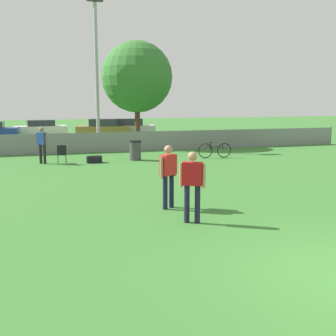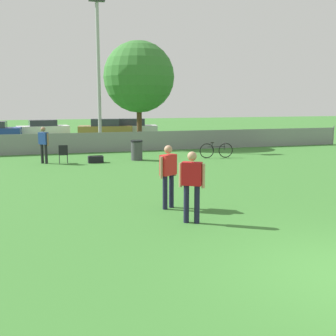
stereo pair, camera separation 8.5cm
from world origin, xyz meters
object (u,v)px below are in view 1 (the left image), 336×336
object	(u,v)px
player_thrower_red	(168,171)
bicycle_sideline	(215,150)
light_pole	(96,61)
parked_car_white	(41,128)
spectator_in_blue	(42,142)
parked_car_silver	(129,128)
trash_bin	(135,150)
gear_bag_sideline	(94,159)
parked_car_tan	(104,129)
tree_near_pole	(137,77)
player_defender_red	(192,181)
folding_chair_sideline	(62,153)

from	to	relation	value
player_thrower_red	bicycle_sideline	world-z (taller)	player_thrower_red
light_pole	parked_car_white	world-z (taller)	light_pole
spectator_in_blue	parked_car_silver	xyz separation A→B (m)	(6.64, 13.00, -0.30)
trash_bin	gear_bag_sideline	xyz separation A→B (m)	(-2.01, -0.30, -0.33)
gear_bag_sideline	parked_car_tan	distance (m)	13.29
player_thrower_red	parked_car_white	world-z (taller)	player_thrower_red
light_pole	player_thrower_red	distance (m)	14.93
parked_car_tan	parked_car_silver	world-z (taller)	parked_car_tan
tree_near_pole	gear_bag_sideline	bearing A→B (deg)	-118.59
trash_bin	player_defender_red	bearing A→B (deg)	-95.24
light_pole	spectator_in_blue	world-z (taller)	light_pole
player_thrower_red	trash_bin	distance (m)	9.32
folding_chair_sideline	gear_bag_sideline	world-z (taller)	folding_chair_sideline
bicycle_sideline	tree_near_pole	bearing A→B (deg)	116.41
gear_bag_sideline	parked_car_silver	distance (m)	14.10
light_pole	gear_bag_sideline	bearing A→B (deg)	-99.60
folding_chair_sideline	tree_near_pole	bearing A→B (deg)	-127.89
light_pole	parked_car_tan	bearing A→B (deg)	79.63
spectator_in_blue	tree_near_pole	bearing A→B (deg)	-90.12
parked_car_white	player_thrower_red	bearing A→B (deg)	-89.01
tree_near_pole	parked_car_tan	size ratio (longest dim) A/B	1.49
tree_near_pole	folding_chair_sideline	distance (m)	8.90
parked_car_silver	light_pole	bearing A→B (deg)	-104.17
player_defender_red	folding_chair_sideline	bearing A→B (deg)	133.65
gear_bag_sideline	parked_car_white	bearing A→B (deg)	98.51
spectator_in_blue	parked_car_silver	distance (m)	14.60
gear_bag_sideline	spectator_in_blue	bearing A→B (deg)	170.11
folding_chair_sideline	parked_car_white	distance (m)	15.55
folding_chair_sideline	bicycle_sideline	distance (m)	7.46
gear_bag_sideline	tree_near_pole	bearing A→B (deg)	61.41
parked_car_tan	parked_car_white	bearing A→B (deg)	162.28
trash_bin	parked_car_tan	distance (m)	12.78
player_defender_red	parked_car_silver	distance (m)	24.03
light_pole	parked_car_white	size ratio (longest dim) A/B	2.07
gear_bag_sideline	parked_car_silver	world-z (taller)	parked_car_silver
player_defender_red	spectator_in_blue	xyz separation A→B (m)	(-3.31, 10.79, -0.02)
tree_near_pole	parked_car_tan	bearing A→B (deg)	100.20
spectator_in_blue	trash_bin	xyz separation A→B (m)	(4.29, -0.10, -0.50)
tree_near_pole	trash_bin	world-z (taller)	tree_near_pole
folding_chair_sideline	bicycle_sideline	xyz separation A→B (m)	(7.45, -0.14, -0.11)
tree_near_pole	parked_car_white	world-z (taller)	tree_near_pole
light_pole	tree_near_pole	bearing A→B (deg)	21.45
parked_car_tan	bicycle_sideline	bearing A→B (deg)	-63.31
gear_bag_sideline	player_defender_red	bearing A→B (deg)	-84.33
folding_chair_sideline	parked_car_tan	distance (m)	13.51
gear_bag_sideline	parked_car_silver	xyz separation A→B (m)	(4.35, 13.40, 0.53)
player_thrower_red	bicycle_sideline	bearing A→B (deg)	28.21
gear_bag_sideline	parked_car_tan	world-z (taller)	parked_car_tan
player_thrower_red	player_defender_red	size ratio (longest dim) A/B	1.00
spectator_in_blue	bicycle_sideline	bearing A→B (deg)	-139.45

